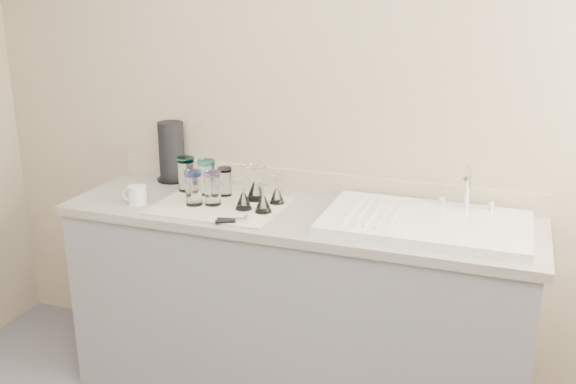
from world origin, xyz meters
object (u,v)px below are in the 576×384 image
at_px(goblet_front_left, 243,199).
at_px(white_mug, 137,195).
at_px(tumbler_cyan, 207,177).
at_px(tumbler_purple, 225,181).
at_px(goblet_front_right, 263,202).
at_px(can_opener, 232,220).
at_px(tumbler_lavender, 213,188).
at_px(tumbler_blue, 194,188).
at_px(goblet_back_left, 256,188).
at_px(tumbler_teal, 186,174).
at_px(sink_unit, 426,222).
at_px(paper_towel_roll, 172,152).
at_px(goblet_back_right, 277,194).

relative_size(goblet_front_left, white_mug, 1.13).
relative_size(tumbler_cyan, tumbler_purple, 1.24).
bearing_deg(goblet_front_right, can_opener, -113.66).
distance_m(tumbler_lavender, goblet_front_right, 0.25).
xyz_separation_m(tumbler_purple, tumbler_blue, (-0.07, -0.17, 0.01)).
relative_size(goblet_back_left, goblet_front_right, 1.19).
bearing_deg(goblet_back_left, tumbler_teal, 177.88).
distance_m(goblet_back_left, white_mug, 0.53).
relative_size(sink_unit, paper_towel_roll, 2.76).
relative_size(tumbler_purple, tumbler_lavender, 0.87).
xyz_separation_m(goblet_back_right, white_mug, (-0.59, -0.20, -0.01)).
height_order(sink_unit, tumbler_cyan, sink_unit).
distance_m(goblet_back_left, goblet_front_left, 0.14).
bearing_deg(paper_towel_roll, goblet_front_right, -26.73).
relative_size(tumbler_purple, paper_towel_roll, 0.44).
distance_m(sink_unit, tumbler_lavender, 0.93).
bearing_deg(goblet_back_left, white_mug, -155.70).
bearing_deg(tumbler_teal, goblet_back_right, -3.27).
xyz_separation_m(can_opener, white_mug, (-0.51, 0.09, 0.02)).
height_order(goblet_front_right, paper_towel_roll, paper_towel_roll).
bearing_deg(can_opener, paper_towel_roll, 139.01).
xyz_separation_m(tumbler_blue, goblet_back_left, (0.23, 0.16, -0.02)).
relative_size(goblet_back_right, paper_towel_roll, 0.41).
xyz_separation_m(sink_unit, tumbler_teal, (-1.13, 0.08, 0.07)).
height_order(goblet_back_left, paper_towel_roll, paper_towel_roll).
distance_m(tumbler_lavender, paper_towel_roll, 0.47).
distance_m(tumbler_purple, tumbler_blue, 0.18).
height_order(goblet_back_left, goblet_front_left, goblet_back_left).
relative_size(goblet_front_right, white_mug, 1.13).
distance_m(tumbler_cyan, paper_towel_roll, 0.33).
distance_m(tumbler_cyan, tumbler_lavender, 0.16).
distance_m(tumbler_blue, goblet_front_right, 0.33).
xyz_separation_m(sink_unit, goblet_front_right, (-0.68, -0.08, 0.03)).
bearing_deg(goblet_front_left, sink_unit, 5.53).
relative_size(tumbler_blue, paper_towel_roll, 0.52).
distance_m(tumbler_teal, tumbler_purple, 0.20).
distance_m(tumbler_lavender, goblet_back_left, 0.20).
height_order(goblet_back_right, white_mug, goblet_back_right).
distance_m(tumbler_cyan, tumbler_blue, 0.16).
bearing_deg(goblet_back_right, goblet_back_left, 172.88).
relative_size(tumbler_cyan, can_opener, 1.24).
height_order(tumbler_purple, goblet_front_right, goblet_front_right).
bearing_deg(goblet_front_right, paper_towel_roll, 153.27).
bearing_deg(goblet_back_right, tumbler_cyan, 178.19).
xyz_separation_m(goblet_back_left, goblet_front_left, (-0.00, -0.14, -0.01)).
xyz_separation_m(sink_unit, tumbler_cyan, (-1.01, 0.06, 0.07)).
bearing_deg(goblet_front_right, sink_unit, 6.81).
distance_m(goblet_back_left, paper_towel_roll, 0.55).
bearing_deg(tumbler_purple, goblet_back_right, -5.23).
distance_m(goblet_front_left, paper_towel_roll, 0.61).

